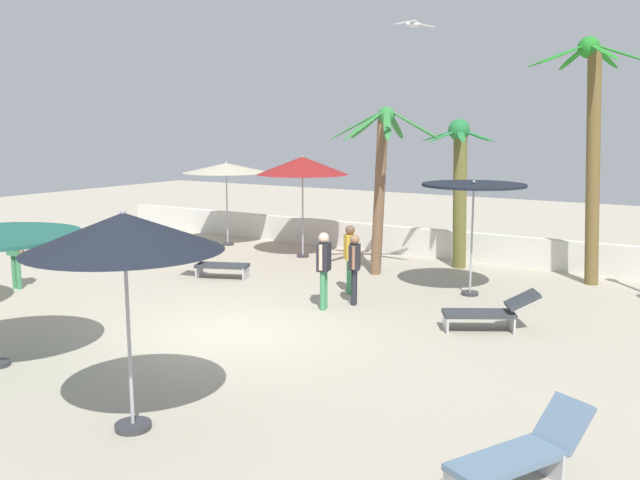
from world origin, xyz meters
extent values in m
plane|color=#B2A893|center=(0.00, 0.00, 0.00)|extent=(56.00, 56.00, 0.00)
cube|color=silver|center=(0.00, 9.55, 0.44)|extent=(25.20, 0.30, 0.88)
cylinder|color=#333338|center=(-3.20, 7.43, 0.04)|extent=(0.38, 0.38, 0.08)
cylinder|color=#A5A5AD|center=(-3.20, 7.43, 1.31)|extent=(0.05, 0.05, 2.62)
cone|color=maroon|center=(-3.20, 7.43, 2.85)|extent=(2.83, 2.83, 0.55)
sphere|color=#99999E|center=(-3.20, 7.43, 3.12)|extent=(0.08, 0.08, 0.08)
cylinder|color=#333338|center=(-6.58, 7.86, 0.04)|extent=(0.41, 0.41, 0.08)
cylinder|color=#A5A5AD|center=(-6.58, 7.86, 1.27)|extent=(0.05, 0.05, 2.53)
cone|color=#B7AD93|center=(-6.58, 7.86, 2.64)|extent=(2.92, 2.92, 0.32)
sphere|color=#99999E|center=(-6.58, 7.86, 2.82)|extent=(0.08, 0.08, 0.08)
cylinder|color=#333338|center=(2.91, 5.53, 0.04)|extent=(0.41, 0.41, 0.08)
cylinder|color=#A5A5AD|center=(2.91, 5.53, 1.34)|extent=(0.05, 0.05, 2.68)
cylinder|color=black|center=(2.91, 5.53, 2.66)|extent=(2.43, 2.43, 0.06)
sphere|color=#99999E|center=(2.91, 5.53, 2.74)|extent=(0.08, 0.08, 0.08)
cylinder|color=#333338|center=(1.62, -3.98, 0.04)|extent=(0.49, 0.49, 0.08)
cylinder|color=#A5A5AD|center=(1.62, -3.98, 1.25)|extent=(0.05, 0.05, 2.49)
cone|color=black|center=(1.62, -3.98, 2.69)|extent=(2.58, 2.58, 0.50)
sphere|color=#99999E|center=(1.62, -3.98, 2.94)|extent=(0.08, 0.08, 0.08)
cylinder|color=brown|center=(5.03, 8.31, 2.98)|extent=(0.62, 0.34, 5.97)
sphere|color=#238427|center=(4.75, 8.31, 5.96)|extent=(0.54, 0.54, 0.54)
ellipsoid|color=#238427|center=(5.49, 8.28, 5.78)|extent=(1.43, 0.25, 0.58)
ellipsoid|color=#238427|center=(4.99, 9.02, 5.78)|extent=(0.65, 1.41, 0.58)
ellipsoid|color=#238427|center=(4.26, 8.88, 5.78)|extent=(1.07, 1.21, 0.58)
ellipsoid|color=#238427|center=(4.02, 8.16, 5.78)|extent=(1.43, 0.48, 0.58)
ellipsoid|color=#238427|center=(4.29, 7.72, 5.78)|extent=(1.03, 1.24, 0.58)
ellipsoid|color=#238427|center=(5.21, 7.72, 5.78)|extent=(1.03, 1.24, 0.58)
cylinder|color=brown|center=(-0.04, 6.43, 2.15)|extent=(0.46, 0.29, 4.32)
sphere|color=#31813B|center=(0.13, 6.43, 4.31)|extent=(0.47, 0.47, 0.47)
ellipsoid|color=#31813B|center=(0.91, 6.57, 4.06)|extent=(1.44, 0.43, 0.81)
ellipsoid|color=#31813B|center=(0.69, 6.99, 4.06)|extent=(1.15, 1.15, 0.81)
ellipsoid|color=#31813B|center=(0.01, 7.22, 4.06)|extent=(0.41, 1.44, 0.81)
ellipsoid|color=#31813B|center=(-0.61, 6.73, 4.06)|extent=(1.39, 0.72, 0.81)
ellipsoid|color=#31813B|center=(-0.60, 6.12, 4.06)|extent=(1.39, 0.75, 0.81)
ellipsoid|color=#31813B|center=(-0.13, 5.68, 4.06)|extent=(0.65, 1.41, 0.81)
ellipsoid|color=#31813B|center=(0.51, 5.74, 4.06)|extent=(0.86, 1.35, 0.81)
cylinder|color=brown|center=(1.47, 8.50, 1.96)|extent=(0.47, 0.38, 3.93)
sphere|color=#25783C|center=(1.38, 8.50, 3.93)|extent=(0.61, 0.61, 0.61)
ellipsoid|color=#25783C|center=(1.93, 8.47, 3.78)|extent=(1.08, 0.27, 0.39)
ellipsoid|color=#25783C|center=(1.67, 8.97, 3.78)|extent=(0.74, 1.01, 0.39)
ellipsoid|color=#25783C|center=(1.17, 9.01, 3.78)|extent=(0.59, 1.07, 0.39)
ellipsoid|color=#25783C|center=(0.82, 8.46, 3.78)|extent=(1.08, 0.28, 0.39)
ellipsoid|color=#25783C|center=(1.13, 8.01, 3.78)|extent=(0.66, 1.05, 0.39)
ellipsoid|color=#25783C|center=(1.63, 8.01, 3.78)|extent=(0.67, 1.05, 0.39)
cube|color=#B7B7BC|center=(-2.75, 4.00, 0.17)|extent=(0.25, 0.52, 0.35)
cube|color=#B7B7BC|center=(-3.95, 3.51, 0.17)|extent=(0.25, 0.52, 0.35)
cube|color=#33383D|center=(-3.35, 3.75, 0.35)|extent=(1.50, 1.04, 0.08)
cube|color=#33383D|center=(-4.11, 3.44, 0.65)|extent=(0.80, 0.75, 0.31)
cube|color=#B7B7BC|center=(6.62, -2.28, 0.17)|extent=(0.51, 0.28, 0.35)
cube|color=slate|center=(6.33, -2.86, 0.35)|extent=(1.11, 1.50, 0.08)
cube|color=slate|center=(6.75, -2.02, 0.57)|extent=(0.71, 0.68, 0.54)
cube|color=#B7B7BC|center=(3.50, 2.49, 0.17)|extent=(0.32, 0.49, 0.35)
cube|color=#B7B7BC|center=(4.62, 3.15, 0.17)|extent=(0.32, 0.49, 0.35)
cube|color=#33383D|center=(4.06, 2.82, 0.35)|extent=(1.48, 1.19, 0.08)
cube|color=#33383D|center=(4.79, 3.25, 0.64)|extent=(0.81, 0.79, 0.37)
cylinder|color=#3F8C59|center=(0.61, 2.47, 0.44)|extent=(0.12, 0.12, 0.88)
cylinder|color=#3F8C59|center=(0.57, 2.63, 0.44)|extent=(0.12, 0.12, 0.88)
cube|color=#26262D|center=(0.59, 2.55, 1.19)|extent=(0.32, 0.41, 0.62)
sphere|color=beige|center=(0.59, 2.55, 1.61)|extent=(0.24, 0.24, 0.24)
cylinder|color=beige|center=(0.66, 2.32, 1.22)|extent=(0.08, 0.08, 0.56)
cylinder|color=beige|center=(0.53, 2.78, 1.22)|extent=(0.08, 0.08, 0.56)
cylinder|color=#3F8C59|center=(0.44, 4.03, 0.43)|extent=(0.12, 0.12, 0.85)
cylinder|color=#3F8C59|center=(0.33, 4.15, 0.43)|extent=(0.12, 0.12, 0.85)
cube|color=gold|center=(0.39, 4.09, 1.15)|extent=(0.42, 0.43, 0.60)
sphere|color=brown|center=(0.39, 4.09, 1.57)|extent=(0.23, 0.23, 0.23)
cylinder|color=brown|center=(0.55, 3.91, 1.18)|extent=(0.08, 0.08, 0.54)
cylinder|color=brown|center=(0.22, 4.26, 1.18)|extent=(0.08, 0.08, 0.54)
cylinder|color=#3F8C59|center=(-6.85, 0.10, 0.43)|extent=(0.12, 0.12, 0.86)
cylinder|color=#3F8C59|center=(-7.01, 0.09, 0.43)|extent=(0.12, 0.12, 0.86)
cube|color=#3F8C59|center=(-6.93, 0.10, 1.17)|extent=(0.37, 0.26, 0.61)
sphere|color=#936B4C|center=(-6.93, 0.10, 1.59)|extent=(0.23, 0.23, 0.23)
cylinder|color=#936B4C|center=(-6.69, 0.11, 1.20)|extent=(0.08, 0.08, 0.55)
cylinder|color=#936B4C|center=(-7.17, 0.09, 1.20)|extent=(0.08, 0.08, 0.55)
cylinder|color=#26262D|center=(0.93, 3.35, 0.41)|extent=(0.12, 0.12, 0.81)
cylinder|color=#26262D|center=(1.00, 3.20, 0.41)|extent=(0.12, 0.12, 0.81)
cube|color=#26262D|center=(0.97, 3.28, 1.10)|extent=(0.36, 0.42, 0.58)
sphere|color=#936B4C|center=(0.97, 3.28, 1.50)|extent=(0.22, 0.22, 0.22)
cylinder|color=#936B4C|center=(0.87, 3.50, 1.13)|extent=(0.08, 0.08, 0.52)
cylinder|color=#936B4C|center=(1.06, 3.06, 1.13)|extent=(0.08, 0.08, 0.52)
ellipsoid|color=white|center=(1.85, 4.28, 6.23)|extent=(0.34, 0.20, 0.12)
sphere|color=white|center=(1.69, 4.32, 6.26)|extent=(0.10, 0.10, 0.10)
cube|color=silver|center=(1.77, 3.96, 6.25)|extent=(0.30, 0.66, 0.16)
cube|color=silver|center=(1.93, 4.60, 6.25)|extent=(0.30, 0.67, 0.05)
camera|label=1|loc=(8.33, -9.94, 4.03)|focal=38.15mm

